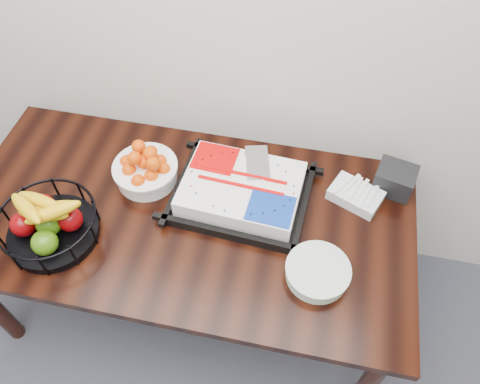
% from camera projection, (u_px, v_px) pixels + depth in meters
% --- Properties ---
extents(table, '(1.80, 0.90, 0.75)m').
position_uv_depth(table, '(186.00, 226.00, 1.91)').
color(table, black).
rests_on(table, ground).
extents(cake_tray, '(0.55, 0.44, 0.11)m').
position_uv_depth(cake_tray, '(242.00, 191.00, 1.85)').
color(cake_tray, black).
rests_on(cake_tray, table).
extents(tangerine_bowl, '(0.27, 0.27, 0.17)m').
position_uv_depth(tangerine_bowl, '(145.00, 167.00, 1.90)').
color(tangerine_bowl, white).
rests_on(tangerine_bowl, table).
extents(fruit_basket, '(0.36, 0.36, 0.19)m').
position_uv_depth(fruit_basket, '(49.00, 223.00, 1.72)').
color(fruit_basket, black).
rests_on(fruit_basket, table).
extents(plate_stack, '(0.23, 0.23, 0.06)m').
position_uv_depth(plate_stack, '(317.00, 272.00, 1.65)').
color(plate_stack, white).
rests_on(plate_stack, table).
extents(fork_bag, '(0.23, 0.20, 0.06)m').
position_uv_depth(fork_bag, '(356.00, 195.00, 1.87)').
color(fork_bag, silver).
rests_on(fork_bag, table).
extents(napkin_box, '(0.18, 0.16, 0.11)m').
position_uv_depth(napkin_box, '(395.00, 179.00, 1.88)').
color(napkin_box, black).
rests_on(napkin_box, table).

